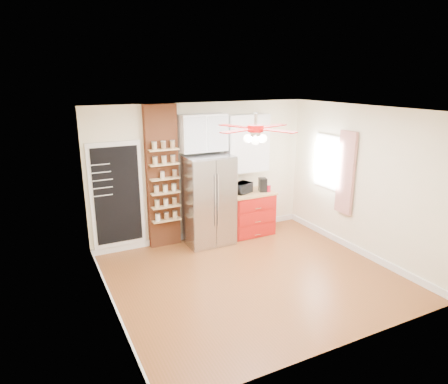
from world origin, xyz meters
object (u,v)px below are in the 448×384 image
fridge (208,200)px  toaster_oven (242,188)px  red_cabinet (250,213)px  canister_left (268,188)px  pantry_jar_oats (162,175)px  ceiling_fan (256,129)px  coffee_maker (263,185)px

fridge → toaster_oven: fridge is taller
red_cabinet → canister_left: (0.34, -0.15, 0.52)m
pantry_jar_oats → fridge: bearing=-9.2°
red_cabinet → pantry_jar_oats: (-1.82, 0.09, 0.98)m
ceiling_fan → toaster_oven: ceiling_fan is taller
fridge → red_cabinet: bearing=3.0°
fridge → pantry_jar_oats: size_ratio=14.47×
red_cabinet → canister_left: bearing=-23.5°
ceiling_fan → coffee_maker: ceiling_fan is taller
coffee_maker → canister_left: coffee_maker is taller
fridge → pantry_jar_oats: fridge is taller
fridge → ceiling_fan: 2.25m
red_cabinet → canister_left: 0.64m
fridge → canister_left: 1.32m
canister_left → toaster_oven: bearing=162.7°
ceiling_fan → canister_left: size_ratio=9.88×
red_cabinet → pantry_jar_oats: pantry_jar_oats is taller
ceiling_fan → toaster_oven: 2.33m
ceiling_fan → pantry_jar_oats: bearing=116.9°
red_cabinet → toaster_oven: (-0.18, 0.01, 0.55)m
ceiling_fan → canister_left: ceiling_fan is taller
toaster_oven → red_cabinet: bearing=-28.0°
toaster_oven → ceiling_fan: bearing=-137.2°
fridge → canister_left: bearing=-4.3°
toaster_oven → pantry_jar_oats: bearing=153.8°
toaster_oven → coffee_maker: (0.43, -0.08, 0.03)m
red_cabinet → canister_left: canister_left is taller
red_cabinet → pantry_jar_oats: bearing=177.3°
coffee_maker → pantry_jar_oats: bearing=-165.2°
canister_left → fridge: bearing=175.7°
red_cabinet → ceiling_fan: size_ratio=0.67×
fridge → ceiling_fan: (0.05, -1.63, 1.55)m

